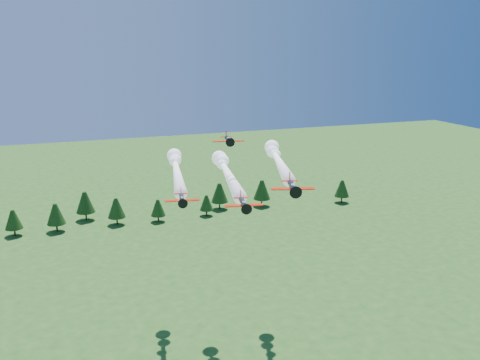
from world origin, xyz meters
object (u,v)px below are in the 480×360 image
object	(u,v)px
plane_lead	(226,171)
plane_right	(278,159)
plane_left	(176,168)
plane_slot	(228,139)

from	to	relation	value
plane_lead	plane_right	world-z (taller)	plane_right
plane_right	plane_left	bearing A→B (deg)	177.49
plane_left	plane_slot	distance (m)	21.16
plane_left	plane_slot	world-z (taller)	plane_slot
plane_lead	plane_left	distance (m)	13.56
plane_left	plane_right	xyz separation A→B (m)	(21.99, -8.03, 2.15)
plane_lead	plane_slot	size ratio (longest dim) A/B	6.03
plane_left	plane_lead	bearing A→B (deg)	-38.74
plane_right	plane_lead	bearing A→B (deg)	-152.51
plane_right	plane_slot	distance (m)	19.61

